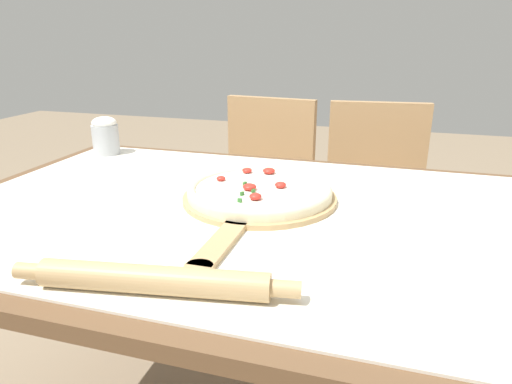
{
  "coord_description": "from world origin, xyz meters",
  "views": [
    {
      "loc": [
        0.31,
        -0.9,
        1.15
      ],
      "look_at": [
        0.03,
        0.03,
        0.81
      ],
      "focal_mm": 32.0,
      "sensor_mm": 36.0,
      "label": 1
    }
  ],
  "objects": [
    {
      "name": "rolling_pin",
      "position": [
        -0.01,
        -0.37,
        0.8
      ],
      "size": [
        0.44,
        0.1,
        0.04
      ],
      "rotation": [
        0.0,
        0.0,
        0.16
      ],
      "color": "tan",
      "rests_on": "towel_cloth"
    },
    {
      "name": "pizza",
      "position": [
        0.03,
        0.06,
        0.8
      ],
      "size": [
        0.34,
        0.34,
        0.03
      ],
      "color": "beige",
      "rests_on": "pizza_peel"
    },
    {
      "name": "flour_cup",
      "position": [
        -0.57,
        0.34,
        0.84
      ],
      "size": [
        0.08,
        0.08,
        0.12
      ],
      "color": "#B2B7BC",
      "rests_on": "towel_cloth"
    },
    {
      "name": "dining_table",
      "position": [
        0.0,
        0.0,
        0.67
      ],
      "size": [
        1.39,
        0.95,
        0.77
      ],
      "color": "brown",
      "rests_on": "ground_plane"
    },
    {
      "name": "chair_left",
      "position": [
        -0.18,
        0.82,
        0.52
      ],
      "size": [
        0.44,
        0.44,
        0.9
      ],
      "rotation": [
        0.0,
        0.0,
        -0.12
      ],
      "color": "tan",
      "rests_on": "ground_plane"
    },
    {
      "name": "towel_cloth",
      "position": [
        0.0,
        0.0,
        0.77
      ],
      "size": [
        1.31,
        0.87,
        0.0
      ],
      "color": "white",
      "rests_on": "dining_table"
    },
    {
      "name": "pizza_peel",
      "position": [
        0.03,
        0.04,
        0.78
      ],
      "size": [
        0.36,
        0.56,
        0.01
      ],
      "color": "tan",
      "rests_on": "towel_cloth"
    },
    {
      "name": "chair_right",
      "position": [
        0.27,
        0.82,
        0.52
      ],
      "size": [
        0.44,
        0.44,
        0.9
      ],
      "rotation": [
        0.0,
        0.0,
        0.1
      ],
      "color": "tan",
      "rests_on": "ground_plane"
    }
  ]
}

